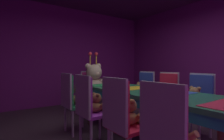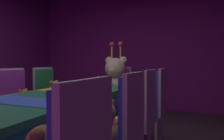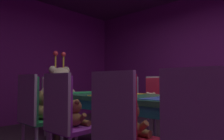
{
  "view_description": "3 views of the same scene",
  "coord_description": "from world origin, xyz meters",
  "views": [
    {
      "loc": [
        -1.93,
        -1.8,
        1.11
      ],
      "look_at": [
        0.01,
        0.97,
        1.03
      ],
      "focal_mm": 28.39,
      "sensor_mm": 36.0,
      "label": 1
    },
    {
      "loc": [
        1.3,
        -1.65,
        1.04
      ],
      "look_at": [
        0.23,
        0.95,
        0.96
      ],
      "focal_mm": 33.78,
      "sensor_mm": 36.0,
      "label": 2
    },
    {
      "loc": [
        -2.0,
        -1.37,
        0.91
      ],
      "look_at": [
        0.16,
        0.63,
        1.07
      ],
      "focal_mm": 33.53,
      "sensor_mm": 36.0,
      "label": 3
    }
  ],
  "objects": [
    {
      "name": "wall_back",
      "position": [
        0.0,
        3.2,
        1.4
      ],
      "size": [
        5.2,
        0.12,
        2.8
      ],
      "primitive_type": "cube",
      "color": "#721E72",
      "rests_on": "ground_plane"
    },
    {
      "name": "banquet_table",
      "position": [
        0.0,
        -0.0,
        0.65
      ],
      "size": [
        0.9,
        2.55,
        0.75
      ],
      "color": "#26724C",
      "rests_on": "ground_plane"
    },
    {
      "name": "chair_left_2",
      "position": [
        -0.84,
        0.34,
        0.6
      ],
      "size": [
        0.42,
        0.41,
        0.98
      ],
      "color": "purple",
      "rests_on": "ground_plane"
    },
    {
      "name": "teddy_left_2",
      "position": [
        -0.69,
        0.34,
        0.57
      ],
      "size": [
        0.22,
        0.29,
        0.27
      ],
      "color": "brown",
      "rests_on": "chair_left_2"
    },
    {
      "name": "chair_left_3",
      "position": [
        -0.84,
        0.94,
        0.6
      ],
      "size": [
        0.42,
        0.41,
        0.98
      ],
      "color": "#268C4C",
      "rests_on": "ground_plane"
    },
    {
      "name": "teddy_left_3",
      "position": [
        -0.69,
        0.94,
        0.6
      ],
      "size": [
        0.27,
        0.35,
        0.33
      ],
      "color": "#9E7247",
      "rests_on": "chair_left_3"
    },
    {
      "name": "chair_right_1",
      "position": [
        0.83,
        -0.29,
        0.6
      ],
      "size": [
        0.42,
        0.41,
        0.98
      ],
      "rotation": [
        0.0,
        0.0,
        3.14
      ],
      "color": "#2D47B2",
      "rests_on": "ground_plane"
    },
    {
      "name": "teddy_right_1",
      "position": [
        0.68,
        -0.29,
        0.6
      ],
      "size": [
        0.27,
        0.35,
        0.33
      ],
      "rotation": [
        0.0,
        0.0,
        3.14
      ],
      "color": "#9E7247",
      "rests_on": "chair_right_1"
    },
    {
      "name": "chair_right_2",
      "position": [
        0.8,
        0.32,
        0.6
      ],
      "size": [
        0.42,
        0.41,
        0.98
      ],
      "rotation": [
        0.0,
        0.0,
        3.14
      ],
      "color": "red",
      "rests_on": "ground_plane"
    },
    {
      "name": "teddy_right_2",
      "position": [
        0.66,
        0.32,
        0.58
      ],
      "size": [
        0.24,
        0.3,
        0.29
      ],
      "rotation": [
        0.0,
        0.0,
        3.14
      ],
      "color": "beige",
      "rests_on": "chair_right_2"
    },
    {
      "name": "chair_right_3",
      "position": [
        0.82,
        0.92,
        0.6
      ],
      "size": [
        0.42,
        0.41,
        0.98
      ],
      "rotation": [
        0.0,
        0.0,
        3.14
      ],
      "color": "#2D47B2",
      "rests_on": "ground_plane"
    },
    {
      "name": "teddy_right_3",
      "position": [
        0.68,
        0.92,
        0.59
      ],
      "size": [
        0.25,
        0.32,
        0.31
      ],
      "rotation": [
        0.0,
        0.0,
        3.14
      ],
      "color": "#9E7247",
      "rests_on": "chair_right_3"
    },
    {
      "name": "throne_chair",
      "position": [
        0.0,
        1.82,
        0.6
      ],
      "size": [
        0.41,
        0.42,
        0.98
      ],
      "rotation": [
        0.0,
        0.0,
        -1.57
      ],
      "color": "#CC338C",
      "rests_on": "ground_plane"
    },
    {
      "name": "king_teddy_bear",
      "position": [
        0.0,
        1.64,
        0.76
      ],
      "size": [
        0.74,
        0.58,
        0.96
      ],
      "rotation": [
        0.0,
        0.0,
        -1.57
      ],
      "color": "beige",
      "rests_on": "throne_chair"
    }
  ]
}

